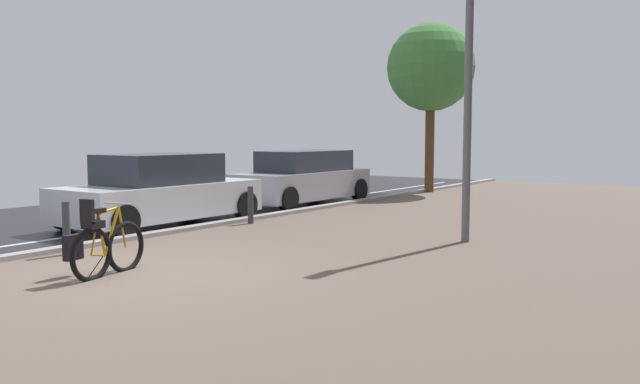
{
  "coord_description": "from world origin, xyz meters",
  "views": [
    {
      "loc": [
        6.99,
        -5.74,
        1.89
      ],
      "look_at": [
        1.53,
        2.08,
        1.04
      ],
      "focal_mm": 36.47,
      "sensor_mm": 36.0,
      "label": 1
    }
  ],
  "objects": [
    {
      "name": "ground",
      "position": [
        1.43,
        0.0,
        -0.02
      ],
      "size": [
        21.0,
        40.0,
        0.13
      ],
      "color": "black"
    },
    {
      "name": "bicycle_foreground",
      "position": [
        -0.3,
        -0.35,
        0.39
      ],
      "size": [
        0.59,
        1.36,
        1.09
      ],
      "color": "black",
      "rests_on": "ground"
    },
    {
      "name": "bollard_far",
      "position": [
        -2.05,
        4.64,
        0.4
      ],
      "size": [
        0.12,
        0.12,
        0.79
      ],
      "color": "#38383D",
      "rests_on": "ground"
    },
    {
      "name": "parked_car_far",
      "position": [
        -3.47,
        8.45,
        0.7
      ],
      "size": [
        1.79,
        4.35,
        1.44
      ],
      "color": "#A5A1A8",
      "rests_on": "ground"
    },
    {
      "name": "bollard_near",
      "position": [
        -2.05,
        0.26,
        0.42
      ],
      "size": [
        0.12,
        0.12,
        0.84
      ],
      "color": "#38383D",
      "rests_on": "ground"
    },
    {
      "name": "lamp_post",
      "position": [
        2.61,
        5.02,
        2.93
      ],
      "size": [
        0.2,
        0.52,
        5.24
      ],
      "color": "slate",
      "rests_on": "ground"
    },
    {
      "name": "street_tree",
      "position": [
        -2.24,
        13.75,
        4.02
      ],
      "size": [
        2.83,
        2.83,
        5.46
      ],
      "color": "brown",
      "rests_on": "ground"
    },
    {
      "name": "parked_car_near",
      "position": [
        -3.51,
        3.45,
        0.69
      ],
      "size": [
        1.97,
        4.35,
        1.48
      ],
      "color": "silver",
      "rests_on": "ground"
    }
  ]
}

